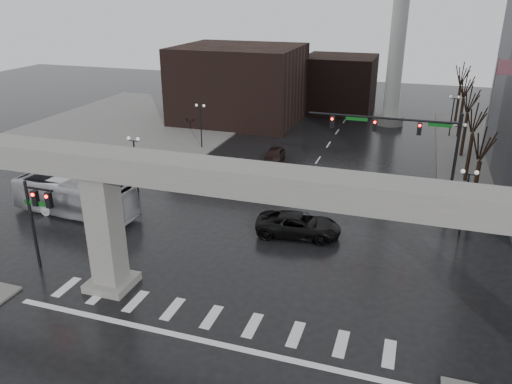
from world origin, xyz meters
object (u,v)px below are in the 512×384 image
(pickup_truck, at_px, (298,225))
(city_bus, at_px, (74,197))
(signal_mast_arm, at_px, (408,137))
(far_car, at_px, (274,156))

(pickup_truck, bearing_deg, city_bus, 89.90)
(signal_mast_arm, bearing_deg, pickup_truck, -128.18)
(pickup_truck, distance_m, far_car, 16.85)
(far_car, bearing_deg, city_bus, -129.00)
(city_bus, relative_size, far_car, 2.41)
(signal_mast_arm, relative_size, pickup_truck, 1.96)
(signal_mast_arm, xyz_separation_m, far_car, (-13.20, 6.94, -5.07))
(city_bus, bearing_deg, pickup_truck, -79.79)
(signal_mast_arm, distance_m, city_bus, 27.22)
(city_bus, distance_m, far_car, 21.00)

